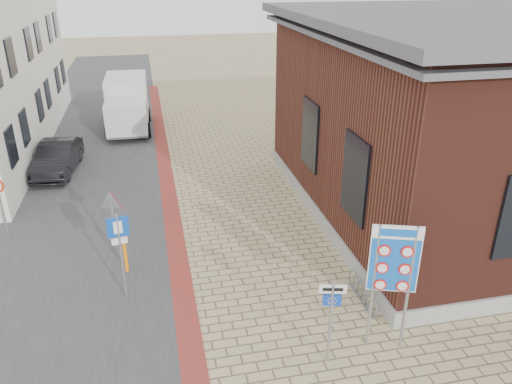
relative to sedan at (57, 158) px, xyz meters
name	(u,v)px	position (x,y,z in m)	size (l,w,h in m)	color
ground	(289,377)	(6.50, -13.61, -0.67)	(120.00, 120.00, 0.00)	tan
road_strip	(87,159)	(1.00, 1.39, -0.66)	(7.00, 60.00, 0.02)	#38383A
curb_strip	(169,196)	(4.50, -3.61, -0.65)	(0.60, 40.00, 0.02)	maroon
brick_building	(485,113)	(15.49, -6.61, 2.82)	(13.00, 13.00, 6.80)	gray
bike_rack	(362,293)	(9.15, -11.41, -0.40)	(0.08, 1.80, 0.60)	slate
sedan	(57,158)	(0.00, 0.00, 0.00)	(1.41, 4.04, 1.33)	black
box_truck	(127,103)	(2.92, 5.80, 0.76)	(2.34, 5.31, 2.75)	slate
border_sign	(394,261)	(8.96, -13.11, 1.65)	(1.05, 0.39, 3.20)	gray
essen_sign	(331,309)	(7.50, -13.31, 0.77)	(0.58, 0.18, 2.20)	gray
parking_sign	(120,242)	(3.00, -9.88, 1.04)	(0.55, 0.14, 2.50)	gray
yield_sign	(112,208)	(2.70, -7.61, 0.95)	(0.74, 0.28, 2.15)	gray
speed_sign	(0,199)	(-0.89, -5.61, 0.70)	(0.48, 0.14, 2.08)	gray
bollard	(125,255)	(3.00, -8.61, -0.10)	(0.10, 0.10, 1.14)	orange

